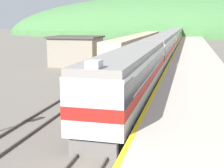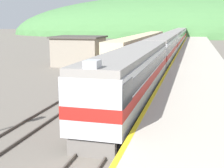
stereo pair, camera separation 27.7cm
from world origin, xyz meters
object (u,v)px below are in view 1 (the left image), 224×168
at_px(siding_train, 139,45).
at_px(carriage_fourth, 175,36).
at_px(carriage_second, 160,49).
at_px(carriage_fifth, 178,33).
at_px(express_train_lead_car, 133,74).
at_px(carriage_third, 170,40).

bearing_deg(siding_train, carriage_fourth, 81.73).
xyz_separation_m(carriage_second, carriage_fifth, (0.00, 68.11, 0.00)).
distance_m(express_train_lead_car, siding_train, 34.71).
xyz_separation_m(carriage_fifth, siding_train, (-4.92, -56.52, -0.28)).
relative_size(carriage_third, carriage_fourth, 1.00).
bearing_deg(express_train_lead_car, carriage_fourth, 90.00).
distance_m(carriage_second, carriage_fifth, 68.11).
bearing_deg(carriage_third, siding_train, -113.87).
relative_size(carriage_second, carriage_fifth, 1.00).
height_order(carriage_fourth, siding_train, carriage_fourth).
bearing_deg(carriage_fifth, siding_train, -94.97).
xyz_separation_m(carriage_second, siding_train, (-4.92, 11.59, -0.28)).
xyz_separation_m(carriage_fourth, carriage_fifth, (0.00, 22.70, 0.00)).
relative_size(express_train_lead_car, carriage_fifth, 0.98).
bearing_deg(carriage_fourth, carriage_fifth, 90.00).
relative_size(carriage_third, siding_train, 0.48).
relative_size(express_train_lead_car, carriage_fourth, 0.98).
distance_m(carriage_third, carriage_fifth, 45.40).
relative_size(carriage_second, siding_train, 0.48).
bearing_deg(carriage_fifth, carriage_fourth, -90.00).
relative_size(carriage_fourth, carriage_fifth, 1.00).
relative_size(express_train_lead_car, siding_train, 0.47).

